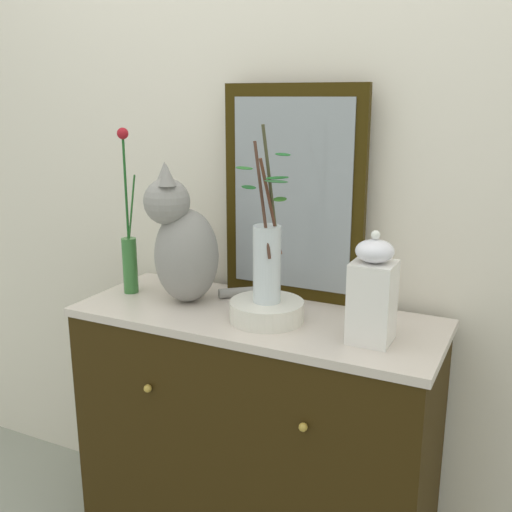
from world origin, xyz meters
name	(u,v)px	position (x,y,z in m)	size (l,w,h in m)	color
wall_back	(295,169)	(0.00, 0.29, 1.30)	(4.40, 0.08, 2.60)	silver
sideboard	(256,446)	(0.00, 0.00, 0.45)	(1.11, 0.45, 0.90)	black
mirror_leaning	(293,195)	(0.03, 0.19, 1.23)	(0.46, 0.03, 0.67)	#2E2105
cat_sitting	(183,244)	(-0.26, 0.01, 1.09)	(0.36, 0.32, 0.44)	gray
vase_slim_green	(129,250)	(-0.46, 0.01, 1.04)	(0.06, 0.05, 0.54)	#356F33
bowl_porcelain	(267,311)	(0.05, -0.03, 0.93)	(0.22, 0.22, 0.06)	silver
vase_glass_clear	(267,256)	(0.05, -0.04, 1.09)	(0.16, 0.14, 0.50)	silver
jar_lidded_porcelain	(373,293)	(0.36, -0.05, 1.03)	(0.11, 0.11, 0.30)	white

